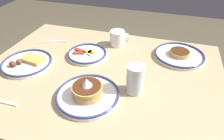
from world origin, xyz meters
name	(u,v)px	position (x,y,z in m)	size (l,w,h in m)	color
dining_table	(101,88)	(0.00, 0.00, 0.63)	(1.19, 0.91, 0.73)	tan
plate_near_main	(87,54)	(0.12, -0.13, 0.74)	(0.22, 0.22, 0.04)	white
plate_center_pancakes	(179,55)	(-0.37, -0.26, 0.74)	(0.27, 0.27, 0.04)	silver
plate_far_companion	(27,63)	(0.39, 0.04, 0.74)	(0.26, 0.26, 0.04)	silver
plate_far_side	(88,93)	(-0.01, 0.18, 0.75)	(0.27, 0.27, 0.10)	white
coffee_mug	(118,38)	(-0.01, -0.30, 0.77)	(0.12, 0.09, 0.09)	white
drinking_glass	(135,81)	(-0.19, 0.08, 0.79)	(0.08, 0.08, 0.13)	silver
fork_near	(51,42)	(0.40, -0.22, 0.73)	(0.17, 0.09, 0.01)	silver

